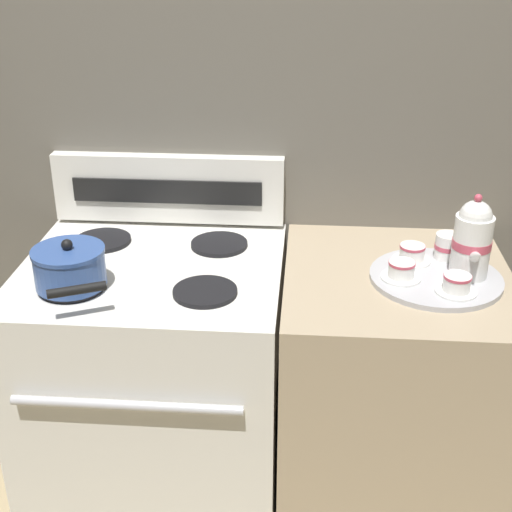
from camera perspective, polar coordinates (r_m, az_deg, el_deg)
The scene contains 11 objects.
wall_back at distance 2.11m, azimuth 1.22°, elevation 7.23°, with size 6.00×0.05×2.20m.
stove at distance 2.15m, azimuth -7.66°, elevation -11.87°, with size 0.70×0.65×0.94m.
control_panel at distance 2.13m, azimuth -7.01°, elevation 5.37°, with size 0.68×0.05×0.20m.
side_counter at distance 2.13m, azimuth 10.27°, elevation -12.65°, with size 0.59×0.63×0.93m.
saucepan at distance 1.80m, azimuth -14.67°, elevation -0.88°, with size 0.22×0.27×0.12m.
serving_tray at distance 1.87m, azimuth 14.18°, elevation -1.71°, with size 0.34×0.34×0.01m.
teapot at distance 1.85m, azimuth 16.94°, elevation 1.29°, with size 0.10×0.16×0.22m.
teacup_left at distance 1.79m, azimuth 15.76°, elevation -2.17°, with size 0.10×0.10×0.05m.
teacup_right at distance 1.82m, azimuth 11.56°, elevation -1.13°, with size 0.10×0.10×0.05m.
teacup_front at distance 1.92m, azimuth 12.37°, elevation 0.21°, with size 0.10×0.10×0.05m.
creamer_jug at distance 1.96m, azimuth 15.07°, elevation 0.76°, with size 0.07×0.07×0.07m.
Camera 1 is at (0.11, -1.67, 1.76)m, focal length 50.00 mm.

